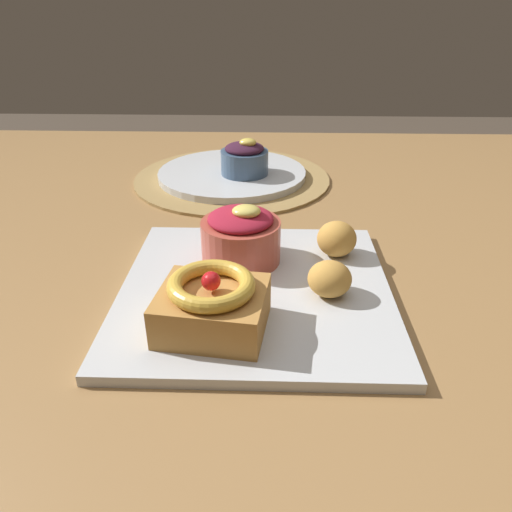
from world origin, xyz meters
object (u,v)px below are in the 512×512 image
object	(u,v)px
fritter_middle	(330,279)
back_ramekin	(245,159)
berry_ramekin	(241,236)
back_plate	(232,174)
cake_slice	(217,304)
fritter_front	(337,239)
front_plate	(255,291)

from	to	relation	value
fritter_middle	back_ramekin	distance (m)	0.40
berry_ramekin	back_plate	distance (m)	0.33
berry_ramekin	back_plate	size ratio (longest dim) A/B	0.36
cake_slice	fritter_front	xyz separation A→B (m)	(0.13, 0.16, -0.01)
cake_slice	back_ramekin	xyz separation A→B (m)	(0.00, 0.45, 0.01)
fritter_front	fritter_middle	distance (m)	0.09
back_plate	fritter_front	bearing A→B (deg)	-63.38
front_plate	back_ramekin	xyz separation A→B (m)	(-0.03, 0.37, 0.04)
fritter_middle	berry_ramekin	bearing A→B (deg)	143.48
berry_ramekin	fritter_front	world-z (taller)	berry_ramekin
berry_ramekin	back_ramekin	world-z (taller)	berry_ramekin
fritter_front	back_plate	distance (m)	0.34
berry_ramekin	fritter_middle	bearing A→B (deg)	-36.52
back_plate	back_ramekin	xyz separation A→B (m)	(0.02, -0.02, 0.03)
berry_ramekin	back_plate	xyz separation A→B (m)	(-0.04, 0.32, -0.03)
front_plate	cake_slice	bearing A→B (deg)	-113.78
cake_slice	back_ramekin	distance (m)	0.45
berry_ramekin	fritter_front	distance (m)	0.12
front_plate	berry_ramekin	xyz separation A→B (m)	(-0.02, 0.06, 0.04)
fritter_front	back_ramekin	world-z (taller)	back_ramekin
berry_ramekin	fritter_middle	xyz separation A→B (m)	(0.10, -0.07, -0.01)
fritter_middle	back_plate	world-z (taller)	fritter_middle
cake_slice	fritter_front	bearing A→B (deg)	49.55
front_plate	cake_slice	world-z (taller)	cake_slice
berry_ramekin	cake_slice	bearing A→B (deg)	-96.07
fritter_front	back_ramekin	xyz separation A→B (m)	(-0.13, 0.29, 0.01)
fritter_front	back_plate	bearing A→B (deg)	116.62
front_plate	back_plate	world-z (taller)	back_plate
fritter_middle	fritter_front	bearing A→B (deg)	78.97
back_plate	cake_slice	bearing A→B (deg)	-87.38
front_plate	fritter_front	distance (m)	0.13
fritter_front	back_plate	xyz separation A→B (m)	(-0.15, 0.31, -0.02)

